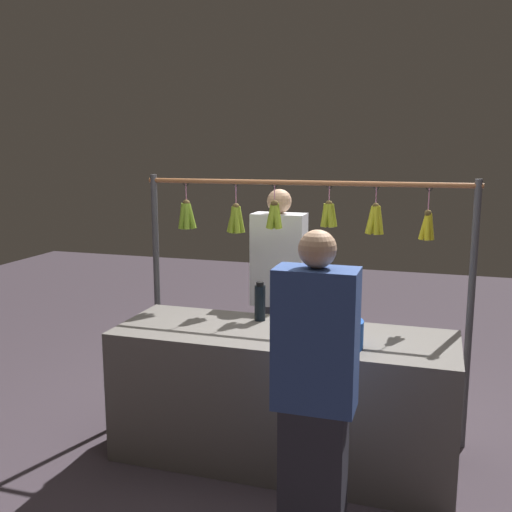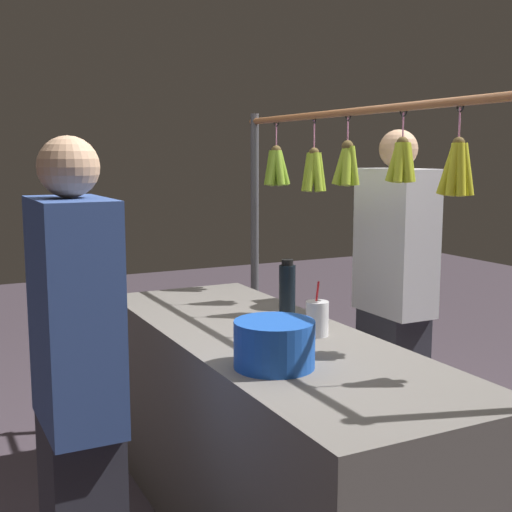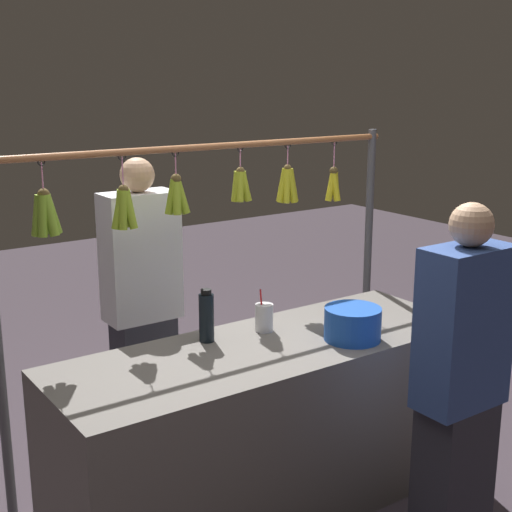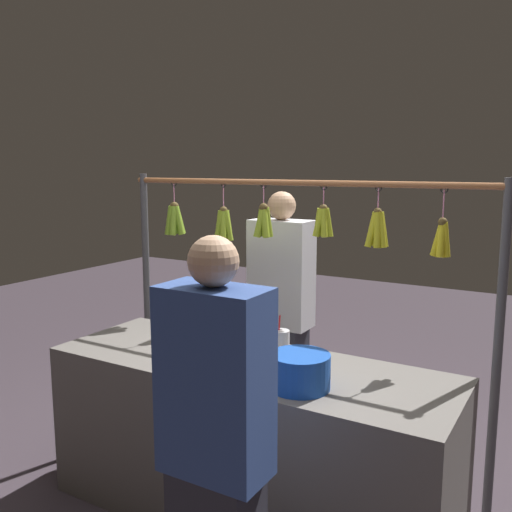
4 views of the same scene
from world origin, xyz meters
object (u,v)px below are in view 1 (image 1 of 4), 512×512
Objects in this scene: drink_cup at (305,315)px; water_bottle at (260,302)px; customer_person at (314,401)px; blue_bucket at (339,334)px; vendor_person at (279,300)px.

water_bottle is at bearing -7.08° from drink_cup.
drink_cup is 0.13× the size of customer_person.
water_bottle is 1.21× the size of drink_cup.
blue_bucket is at bearing 129.16° from drink_cup.
customer_person is at bearing 89.53° from blue_bucket.
water_bottle is 0.95× the size of blue_bucket.
blue_bucket is 0.17× the size of customer_person.
vendor_person is (0.33, -0.63, -0.08)m from drink_cup.
customer_person reaches higher than blue_bucket.
blue_bucket is 1.13m from vendor_person.
blue_bucket is at bearing 147.11° from water_bottle.
customer_person is at bearing 119.35° from water_bottle.
drink_cup is at bearing 118.00° from vendor_person.
customer_person reaches higher than water_bottle.
blue_bucket is at bearing 122.16° from vendor_person.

